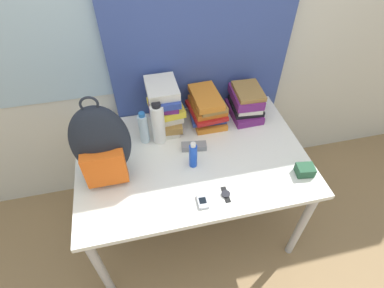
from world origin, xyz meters
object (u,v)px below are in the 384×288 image
book_stack_center (207,108)px  water_bottle (144,128)px  book_stack_right (246,102)px  backpack (101,145)px  cell_phone (203,201)px  camera_pouch (305,170)px  wristwatch (226,194)px  sunglasses_case (194,146)px  sunscreen_bottle (193,155)px  sports_bottle (158,124)px  book_stack_left (165,106)px

book_stack_center → water_bottle: (-0.42, -0.11, 0.00)m
book_stack_center → book_stack_right: (0.26, -0.00, -0.00)m
backpack → cell_phone: (0.46, -0.31, -0.22)m
book_stack_right → camera_pouch: 0.59m
wristwatch → book_stack_center: bearing=84.8°
book_stack_center → sunglasses_case: size_ratio=1.86×
backpack → book_stack_right: (0.91, 0.32, -0.13)m
book_stack_center → sunscreen_bottle: bearing=-115.6°
sunscreen_bottle → wristwatch: bearing=-63.0°
sunglasses_case → sports_bottle: bearing=148.6°
book_stack_left → book_stack_right: (0.54, 0.00, -0.06)m
book_stack_left → book_stack_right: 0.54m
book_stack_left → wristwatch: bearing=-70.2°
sunglasses_case → wristwatch: bearing=-76.5°
book_stack_right → sunscreen_bottle: (-0.44, -0.37, -0.01)m
book_stack_right → cell_phone: 0.78m
book_stack_right → camera_pouch: (0.15, -0.57, -0.07)m
book_stack_center → sunglasses_case: book_stack_center is taller
book_stack_right → cell_phone: bearing=-125.8°
wristwatch → water_bottle: bearing=126.2°
book_stack_center → sunglasses_case: bearing=-120.5°
backpack → book_stack_right: 0.97m
book_stack_center → sunglasses_case: 0.29m
sunscreen_bottle → book_stack_left: bearing=104.6°
backpack → sunglasses_case: backpack is taller
book_stack_right → camera_pouch: bearing=-75.1°
book_stack_center → water_bottle: bearing=-165.4°
backpack → cell_phone: backpack is taller
water_bottle → sports_bottle: bearing=-11.1°
water_bottle → sunglasses_case: bearing=-25.7°
book_stack_left → sunglasses_case: bearing=-61.5°
sports_bottle → wristwatch: (0.28, -0.48, -0.13)m
book_stack_left → cell_phone: size_ratio=3.62×
cell_phone → book_stack_right: bearing=54.2°
wristwatch → sports_bottle: bearing=120.0°
book_stack_left → wristwatch: 0.66m
backpack → book_stack_center: (0.65, 0.32, -0.12)m
backpack → cell_phone: size_ratio=5.94×
wristwatch → backpack: bearing=154.0°
sunscreen_bottle → book_stack_center: bearing=64.4°
book_stack_left → wristwatch: size_ratio=3.16×
sunglasses_case → book_stack_left: bearing=118.5°
book_stack_right → backpack: bearing=-160.7°
book_stack_left → cell_phone: bearing=-82.1°
book_stack_center → camera_pouch: 0.71m
book_stack_left → water_bottle: book_stack_left is taller
book_stack_left → camera_pouch: bearing=-39.3°
book_stack_right → cell_phone: size_ratio=3.19×
sunscreen_bottle → camera_pouch: (0.59, -0.20, -0.05)m
camera_pouch → cell_phone: bearing=-174.5°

